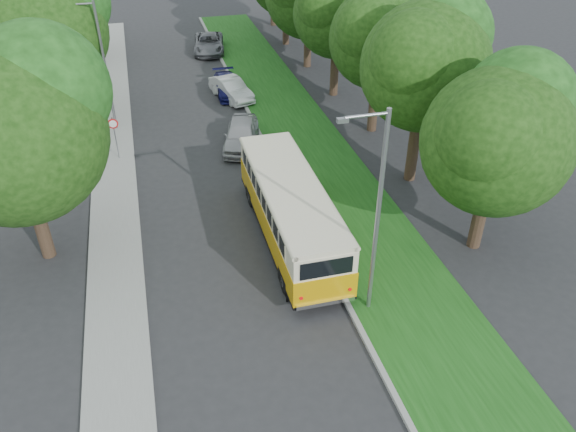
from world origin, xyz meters
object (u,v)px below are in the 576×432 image
object	(u,v)px
lamppost_near	(376,211)
car_blue	(228,86)
car_grey	(209,43)
car_silver	(241,134)
car_white	(231,89)
lamppost_far	(103,63)
vintage_bus	(291,212)

from	to	relation	value
lamppost_near	car_blue	bearing A→B (deg)	93.29
car_grey	car_silver	bearing A→B (deg)	-84.03
car_white	lamppost_far	bearing A→B (deg)	-175.41
car_blue	lamppost_far	bearing A→B (deg)	-152.83
car_blue	car_silver	bearing A→B (deg)	-94.24
car_blue	car_grey	size ratio (longest dim) A/B	0.84
lamppost_far	car_silver	size ratio (longest dim) A/B	1.66
car_grey	car_blue	bearing A→B (deg)	-82.17
vintage_bus	car_grey	xyz separation A→B (m)	(0.37, 27.01, -0.74)
lamppost_far	car_silver	world-z (taller)	lamppost_far
car_white	car_silver	bearing A→B (deg)	-112.44
vintage_bus	car_grey	bearing A→B (deg)	89.24
vintage_bus	lamppost_far	bearing A→B (deg)	118.40
car_silver	car_white	bearing A→B (deg)	100.68
vintage_bus	car_blue	size ratio (longest dim) A/B	2.28
lamppost_far	car_grey	world-z (taller)	lamppost_far
lamppost_far	car_grey	distance (m)	15.86
lamppost_near	vintage_bus	bearing A→B (deg)	107.77
lamppost_near	vintage_bus	size ratio (longest dim) A/B	0.82
vintage_bus	lamppost_near	bearing A→B (deg)	-72.20
car_silver	car_white	distance (m)	7.20
lamppost_near	car_white	size ratio (longest dim) A/B	1.90
car_white	car_blue	world-z (taller)	car_white
lamppost_near	car_white	bearing A→B (deg)	93.21
car_blue	lamppost_near	bearing A→B (deg)	-86.41
car_blue	vintage_bus	bearing A→B (deg)	-90.66
lamppost_near	vintage_bus	world-z (taller)	lamppost_near
car_white	lamppost_near	bearing A→B (deg)	-103.53
lamppost_far	vintage_bus	size ratio (longest dim) A/B	0.77
car_silver	car_grey	world-z (taller)	car_silver
car_grey	vintage_bus	bearing A→B (deg)	-82.50
lamppost_far	car_white	bearing A→B (deg)	21.34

